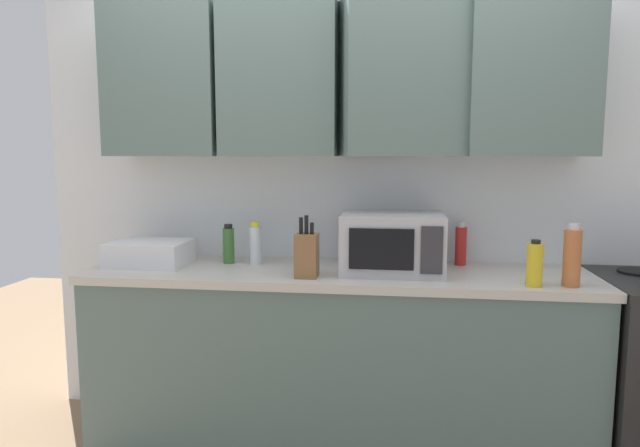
{
  "coord_description": "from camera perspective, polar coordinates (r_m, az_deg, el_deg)",
  "views": [
    {
      "loc": [
        0.27,
        -2.93,
        1.46
      ],
      "look_at": [
        -0.09,
        -0.25,
        1.12
      ],
      "focal_mm": 31.1,
      "sensor_mm": 36.0,
      "label": 1
    }
  ],
  "objects": [
    {
      "name": "wall_back_with_cabinets",
      "position": [
        2.88,
        2.26,
        9.46
      ],
      "size": [
        3.29,
        0.49,
        2.6
      ],
      "color": "white",
      "rests_on": "ground_plane"
    },
    {
      "name": "counter_run",
      "position": [
        2.83,
        1.7,
        -13.7
      ],
      "size": [
        2.42,
        0.63,
        0.9
      ],
      "color": "slate",
      "rests_on": "ground_plane"
    },
    {
      "name": "microwave",
      "position": [
        2.66,
        7.46,
        -2.0
      ],
      "size": [
        0.48,
        0.37,
        0.28
      ],
      "color": "#B7B7BC",
      "rests_on": "counter_run"
    },
    {
      "name": "dish_rack",
      "position": [
        2.95,
        -17.07,
        -2.93
      ],
      "size": [
        0.38,
        0.3,
        0.12
      ],
      "primitive_type": "cube",
      "color": "silver",
      "rests_on": "counter_run"
    },
    {
      "name": "knife_block",
      "position": [
        2.54,
        -1.37,
        -3.21
      ],
      "size": [
        0.1,
        0.12,
        0.29
      ],
      "color": "brown",
      "rests_on": "counter_run"
    },
    {
      "name": "bottle_green_oil",
      "position": [
        2.9,
        -9.39,
        -2.15
      ],
      "size": [
        0.06,
        0.06,
        0.2
      ],
      "color": "#386B2D",
      "rests_on": "counter_run"
    },
    {
      "name": "bottle_red_sauce",
      "position": [
        2.9,
        14.29,
        -2.16
      ],
      "size": [
        0.06,
        0.06,
        0.22
      ],
      "color": "red",
      "rests_on": "counter_run"
    },
    {
      "name": "bottle_yellow_mustard",
      "position": [
        2.53,
        21.23,
        -3.94
      ],
      "size": [
        0.07,
        0.07,
        0.2
      ],
      "color": "gold",
      "rests_on": "counter_run"
    },
    {
      "name": "bottle_clear_tall",
      "position": [
        2.84,
        -6.65,
        -2.17
      ],
      "size": [
        0.06,
        0.06,
        0.22
      ],
      "color": "silver",
      "rests_on": "counter_run"
    },
    {
      "name": "bottle_spice_jar",
      "position": [
        2.58,
        24.51,
        -3.16
      ],
      "size": [
        0.07,
        0.07,
        0.27
      ],
      "color": "#BC6638",
      "rests_on": "counter_run"
    }
  ]
}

